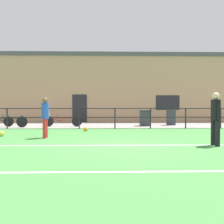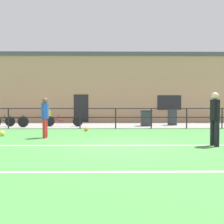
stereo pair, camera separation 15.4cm
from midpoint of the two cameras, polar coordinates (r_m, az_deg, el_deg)
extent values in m
cube|color=#478C42|center=(8.38, 2.40, -7.78)|extent=(60.00, 44.00, 0.04)
cube|color=white|center=(8.54, 2.34, -7.45)|extent=(36.00, 0.11, 0.00)
cube|color=white|center=(5.29, 4.25, -13.20)|extent=(36.00, 0.11, 0.00)
cube|color=gray|center=(16.81, 0.87, -2.88)|extent=(48.00, 5.00, 0.02)
cylinder|color=black|center=(15.32, -21.92, -1.34)|extent=(0.07, 0.07, 1.15)
cylinder|color=black|center=(14.71, -14.64, -1.39)|extent=(0.07, 0.07, 1.15)
cylinder|color=black|center=(14.36, -6.87, -1.42)|extent=(0.07, 0.07, 1.15)
cylinder|color=black|center=(14.28, 1.14, -1.43)|extent=(0.07, 0.07, 1.15)
cylinder|color=black|center=(14.48, 9.07, -1.40)|extent=(0.07, 0.07, 1.15)
cylinder|color=black|center=(14.95, 16.66, -1.36)|extent=(0.07, 0.07, 1.15)
cylinder|color=black|center=(15.66, 23.66, -1.29)|extent=(0.07, 0.07, 1.15)
cube|color=black|center=(14.26, 1.14, 0.79)|extent=(36.00, 0.04, 0.04)
cube|color=black|center=(14.28, 1.14, -1.20)|extent=(36.00, 0.04, 0.04)
cube|color=tan|center=(20.49, 0.61, 4.94)|extent=(28.00, 2.40, 5.01)
cube|color=#232328|center=(19.35, -6.71, 0.80)|extent=(1.10, 0.04, 2.10)
cube|color=#232328|center=(19.79, 12.91, 2.07)|extent=(1.80, 0.04, 1.10)
cube|color=#4C4C51|center=(20.81, 0.61, 12.27)|extent=(28.00, 2.56, 0.30)
cylinder|color=black|center=(8.91, 22.89, -4.51)|extent=(0.15, 0.15, 0.83)
cylinder|color=black|center=(9.13, 22.03, -4.35)|extent=(0.15, 0.15, 0.83)
cylinder|color=black|center=(8.97, 22.51, 0.40)|extent=(0.31, 0.31, 0.69)
sphere|color=beige|center=(8.98, 22.54, 3.34)|extent=(0.24, 0.24, 0.24)
cylinder|color=black|center=(8.82, 23.13, 0.24)|extent=(0.11, 0.11, 0.61)
cylinder|color=black|center=(9.13, 21.90, 0.31)|extent=(0.11, 0.11, 0.61)
cylinder|color=red|center=(10.55, -14.49, -3.63)|extent=(0.14, 0.14, 0.78)
cylinder|color=red|center=(10.79, -14.19, -3.51)|extent=(0.14, 0.14, 0.78)
cylinder|color=blue|center=(10.63, -14.37, 0.24)|extent=(0.29, 0.29, 0.64)
sphere|color=brown|center=(10.63, -14.39, 2.56)|extent=(0.22, 0.22, 0.22)
cylinder|color=blue|center=(10.46, -14.59, 0.12)|extent=(0.10, 0.10, 0.57)
cylinder|color=blue|center=(10.80, -14.15, 0.17)|extent=(0.10, 0.10, 0.57)
sphere|color=orange|center=(13.04, -5.47, -3.81)|extent=(0.21, 0.21, 0.21)
sphere|color=#E5E04C|center=(11.92, -23.03, -4.40)|extent=(0.24, 0.24, 0.24)
cylinder|color=#232D4C|center=(17.14, -13.45, -1.94)|extent=(0.09, 0.09, 0.52)
cylinder|color=#232D4C|center=(17.16, -13.99, -1.94)|extent=(0.09, 0.09, 0.52)
cylinder|color=gold|center=(17.13, -13.73, -0.37)|extent=(0.19, 0.19, 0.43)
sphere|color=tan|center=(17.12, -13.74, 0.59)|extent=(0.15, 0.15, 0.15)
cylinder|color=gold|center=(17.12, -13.34, -0.41)|extent=(0.07, 0.07, 0.38)
cylinder|color=gold|center=(17.14, -14.11, -0.41)|extent=(0.07, 0.07, 0.38)
cylinder|color=black|center=(15.79, -19.00, -2.07)|extent=(0.64, 0.04, 0.64)
cube|color=black|center=(16.05, -21.74, -1.29)|extent=(1.26, 0.04, 0.04)
cube|color=black|center=(16.21, -23.07, -1.65)|extent=(0.79, 0.03, 0.23)
cylinder|color=black|center=(16.15, -22.68, -0.93)|extent=(0.03, 0.03, 0.20)
cylinder|color=black|center=(15.78, -19.01, -1.06)|extent=(0.03, 0.03, 0.28)
cylinder|color=black|center=(15.89, -13.54, -2.04)|extent=(0.62, 0.04, 0.62)
cylinder|color=black|center=(15.59, -7.37, -2.07)|extent=(0.62, 0.04, 0.62)
cube|color=maroon|center=(15.71, -10.49, -1.33)|extent=(1.34, 0.04, 0.04)
cube|color=maroon|center=(15.79, -12.02, -1.68)|extent=(0.84, 0.03, 0.23)
cylinder|color=maroon|center=(15.76, -11.57, -0.96)|extent=(0.03, 0.03, 0.20)
cylinder|color=maroon|center=(15.58, -7.37, -1.08)|extent=(0.03, 0.03, 0.28)
cylinder|color=black|center=(16.59, -21.60, -1.97)|extent=(0.61, 0.04, 0.61)
cylinder|color=#1E6633|center=(16.57, -21.61, -1.05)|extent=(0.03, 0.03, 0.28)
cube|color=#33383D|center=(15.97, 7.95, -1.50)|extent=(0.64, 0.54, 0.89)
cube|color=#282C30|center=(15.95, 7.95, 0.24)|extent=(0.68, 0.58, 0.08)
cube|color=#33383D|center=(16.88, 13.58, -1.17)|extent=(0.50, 0.42, 1.00)
cube|color=#282C30|center=(16.86, 13.59, 0.67)|extent=(0.53, 0.45, 0.08)
camera|label=1|loc=(0.08, -89.61, 0.01)|focal=40.86mm
camera|label=2|loc=(0.08, 90.39, -0.01)|focal=40.86mm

